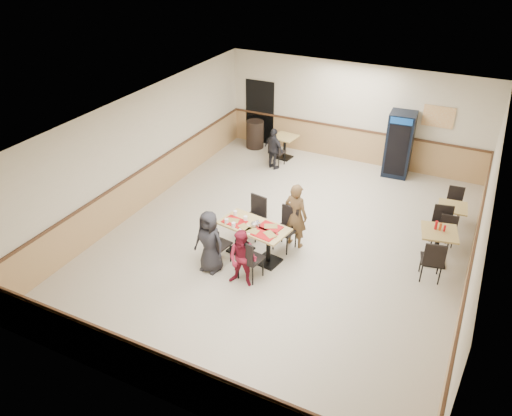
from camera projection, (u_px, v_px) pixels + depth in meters
The scene contains 20 objects.
ground at pixel (286, 240), 11.77m from camera, with size 10.00×10.00×0.00m, color beige.
room_shell at pixel (390, 188), 12.77m from camera, with size 10.00×10.00×10.00m.
main_table at pixel (254, 236), 10.94m from camera, with size 1.63×1.00×0.82m.
main_chairs at pixel (252, 236), 10.98m from camera, with size 1.62×1.98×1.03m.
diner_woman_left at pixel (209, 242), 10.45m from camera, with size 0.69×0.45×1.42m, color black.
diner_woman_right at pixel (243, 259), 10.05m from camera, with size 0.62×0.49×1.28m, color maroon.
diner_man_opposite at pixel (296, 215), 11.22m from camera, with size 0.57×0.38×1.57m, color brown.
lone_diner at pixel (274, 149), 14.76m from camera, with size 0.74×0.31×1.26m, color black.
tabletop_clutter at pixel (252, 226), 10.74m from camera, with size 1.36×0.73×0.12m.
side_table_near at pixel (437, 242), 10.77m from camera, with size 0.89×0.89×0.80m.
side_table_near_chair_south at pixel (432, 258), 10.29m from camera, with size 0.47×0.47×1.01m, color black, non-canonical shape.
side_table_near_chair_north at pixel (442, 228), 11.28m from camera, with size 0.47×0.47×1.01m, color black, non-canonical shape.
side_table_far at pixel (451, 215), 11.86m from camera, with size 0.72×0.72×0.70m.
side_table_far_chair_south at pixel (447, 227), 11.43m from camera, with size 0.41×0.41×0.89m, color black, non-canonical shape.
side_table_far_chair_north at pixel (454, 205), 12.30m from camera, with size 0.41×0.41×0.89m, color black, non-canonical shape.
condiment_caddy at pixel (439, 226), 10.64m from camera, with size 0.23×0.06×0.20m.
back_table at pixel (285, 144), 15.48m from camera, with size 0.76×0.76×0.73m.
back_table_chair_lone at pixel (277, 151), 15.04m from camera, with size 0.43×0.43×0.92m, color black, non-canonical shape.
pepsi_cooler at pixel (399, 144), 14.26m from camera, with size 0.76×0.77×1.89m.
trash_bin at pixel (255, 134), 16.22m from camera, with size 0.57×0.57×0.90m, color black.
Camera 1 is at (3.65, -9.07, 6.64)m, focal length 35.00 mm.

